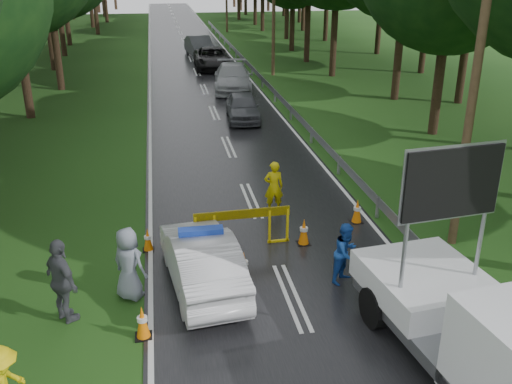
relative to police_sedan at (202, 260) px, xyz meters
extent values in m
plane|color=#193E11|center=(2.06, -0.87, -0.72)|extent=(160.00, 160.00, 0.00)
cube|color=black|center=(2.06, 29.13, -0.71)|extent=(7.00, 140.00, 0.02)
cylinder|color=gray|center=(5.76, -0.87, -0.37)|extent=(0.12, 0.12, 0.70)
cube|color=gray|center=(5.76, 29.13, -0.17)|extent=(0.05, 60.00, 0.30)
cylinder|color=#40301E|center=(7.26, 1.13, 4.28)|extent=(0.24, 0.24, 10.00)
cylinder|color=#40301E|center=(7.26, 27.13, 4.28)|extent=(0.24, 0.24, 10.00)
imported|color=silver|center=(0.00, 0.00, 0.00)|extent=(2.03, 4.50, 1.43)
cube|color=#1938A5|center=(0.00, 0.00, 0.79)|extent=(1.10, 0.42, 0.14)
cube|color=gray|center=(4.78, -3.51, -0.11)|extent=(2.74, 4.87, 0.28)
cube|color=white|center=(4.65, -2.41, 0.33)|extent=(2.62, 2.91, 0.61)
cube|color=black|center=(4.71, -2.85, 2.82)|extent=(2.10, 0.38, 1.44)
cylinder|color=black|center=(3.59, -2.31, -0.26)|extent=(0.42, 0.96, 0.93)
cylinder|color=black|center=(5.67, -2.07, -0.26)|extent=(0.42, 0.96, 0.93)
cube|color=yellow|center=(-0.02, 1.88, -0.20)|extent=(0.07, 0.07, 1.05)
cube|color=yellow|center=(0.51, 1.90, -0.20)|extent=(0.07, 0.07, 1.05)
cube|color=yellow|center=(2.07, 1.96, -0.20)|extent=(0.07, 0.07, 1.05)
cube|color=yellow|center=(2.60, 1.98, -0.20)|extent=(0.07, 0.07, 1.05)
cube|color=#F2CC00|center=(1.29, 1.93, 0.27)|extent=(2.72, 0.16, 0.26)
imported|color=#CFBB0B|center=(2.63, 4.13, 0.13)|extent=(0.63, 0.43, 1.71)
imported|color=#1A4DAE|center=(3.56, -0.37, 0.07)|extent=(0.98, 0.96, 1.59)
imported|color=#47484F|center=(-3.14, -0.92, 0.28)|extent=(1.10, 1.23, 2.00)
imported|color=slate|center=(-1.74, -0.22, 0.19)|extent=(1.06, 1.01, 1.82)
imported|color=#46484E|center=(3.35, 15.49, -0.05)|extent=(1.88, 4.07, 1.35)
imported|color=#96989D|center=(3.80, 22.62, 0.07)|extent=(2.83, 5.68, 1.59)
imported|color=black|center=(3.31, 30.36, 0.05)|extent=(2.65, 5.57, 1.54)
imported|color=#393C40|center=(2.86, 36.36, 0.11)|extent=(2.36, 5.20, 1.65)
cube|color=black|center=(-1.44, -1.87, -0.71)|extent=(0.37, 0.37, 0.03)
cone|color=orange|center=(-1.44, -1.87, -0.32)|extent=(0.30, 0.30, 0.75)
cube|color=black|center=(1.06, 0.17, -0.71)|extent=(0.36, 0.36, 0.03)
cone|color=orange|center=(1.06, 0.17, -0.33)|extent=(0.30, 0.30, 0.74)
cube|color=black|center=(3.03, 1.75, -0.70)|extent=(0.37, 0.37, 0.03)
cone|color=orange|center=(3.03, 1.75, -0.31)|extent=(0.31, 0.31, 0.77)
cube|color=black|center=(-1.34, 2.13, -0.71)|extent=(0.32, 0.32, 0.03)
cone|color=orange|center=(-1.34, 2.13, -0.37)|extent=(0.27, 0.27, 0.66)
cube|color=black|center=(5.00, 2.88, -0.71)|extent=(0.37, 0.37, 0.03)
cone|color=orange|center=(5.00, 2.88, -0.32)|extent=(0.30, 0.30, 0.76)
camera|label=1|loc=(-0.79, -12.33, 6.83)|focal=40.00mm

